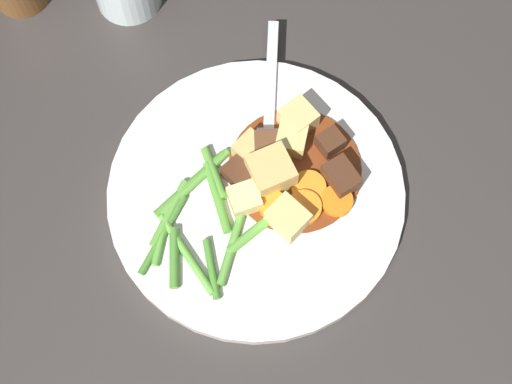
{
  "coord_description": "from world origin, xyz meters",
  "views": [
    {
      "loc": [
        -0.17,
        -0.17,
        0.67
      ],
      "look_at": [
        0.0,
        0.0,
        0.01
      ],
      "focal_mm": 54.08,
      "sensor_mm": 36.0,
      "label": 1
    }
  ],
  "objects_px": {
    "potato_chunk_0": "(298,119)",
    "meat_chunk_2": "(330,143)",
    "carrot_slice_0": "(308,188)",
    "potato_chunk_1": "(246,200)",
    "meat_chunk_3": "(239,174)",
    "carrot_slice_2": "(270,207)",
    "potato_chunk_2": "(253,152)",
    "carrot_slice_3": "(304,208)",
    "dinner_plate": "(256,195)",
    "carrot_slice_1": "(337,201)",
    "fork": "(270,108)",
    "potato_chunk_5": "(275,176)",
    "potato_chunk_4": "(292,139)",
    "potato_chunk_3": "(291,215)",
    "meat_chunk_0": "(341,177)",
    "meat_chunk_1": "(267,145)"
  },
  "relations": [
    {
      "from": "potato_chunk_0",
      "to": "meat_chunk_2",
      "type": "bearing_deg",
      "value": -83.2
    },
    {
      "from": "carrot_slice_0",
      "to": "potato_chunk_1",
      "type": "bearing_deg",
      "value": 149.55
    },
    {
      "from": "meat_chunk_3",
      "to": "carrot_slice_2",
      "type": "bearing_deg",
      "value": -91.89
    },
    {
      "from": "carrot_slice_0",
      "to": "carrot_slice_2",
      "type": "relative_size",
      "value": 1.25
    },
    {
      "from": "potato_chunk_2",
      "to": "meat_chunk_2",
      "type": "xyz_separation_m",
      "value": [
        0.06,
        -0.04,
        -0.0
      ]
    },
    {
      "from": "potato_chunk_0",
      "to": "potato_chunk_1",
      "type": "xyz_separation_m",
      "value": [
        -0.09,
        -0.02,
        -0.0
      ]
    },
    {
      "from": "carrot_slice_0",
      "to": "carrot_slice_3",
      "type": "xyz_separation_m",
      "value": [
        -0.02,
        -0.01,
        0.0
      ]
    },
    {
      "from": "dinner_plate",
      "to": "carrot_slice_1",
      "type": "xyz_separation_m",
      "value": [
        0.04,
        -0.06,
        0.01
      ]
    },
    {
      "from": "potato_chunk_0",
      "to": "fork",
      "type": "distance_m",
      "value": 0.03
    },
    {
      "from": "carrot_slice_1",
      "to": "potato_chunk_5",
      "type": "distance_m",
      "value": 0.06
    },
    {
      "from": "meat_chunk_2",
      "to": "carrot_slice_2",
      "type": "bearing_deg",
      "value": -176.46
    },
    {
      "from": "carrot_slice_1",
      "to": "potato_chunk_4",
      "type": "height_order",
      "value": "potato_chunk_4"
    },
    {
      "from": "potato_chunk_1",
      "to": "potato_chunk_4",
      "type": "distance_m",
      "value": 0.07
    },
    {
      "from": "carrot_slice_3",
      "to": "potato_chunk_0",
      "type": "bearing_deg",
      "value": 48.32
    },
    {
      "from": "dinner_plate",
      "to": "carrot_slice_2",
      "type": "relative_size",
      "value": 10.68
    },
    {
      "from": "potato_chunk_3",
      "to": "carrot_slice_2",
      "type": "bearing_deg",
      "value": 109.03
    },
    {
      "from": "carrot_slice_3",
      "to": "fork",
      "type": "height_order",
      "value": "carrot_slice_3"
    },
    {
      "from": "fork",
      "to": "potato_chunk_0",
      "type": "bearing_deg",
      "value": -76.02
    },
    {
      "from": "carrot_slice_1",
      "to": "carrot_slice_2",
      "type": "height_order",
      "value": "carrot_slice_2"
    },
    {
      "from": "meat_chunk_0",
      "to": "fork",
      "type": "distance_m",
      "value": 0.1
    },
    {
      "from": "dinner_plate",
      "to": "meat_chunk_3",
      "type": "xyz_separation_m",
      "value": [
        -0.0,
        0.02,
        0.02
      ]
    },
    {
      "from": "dinner_plate",
      "to": "meat_chunk_3",
      "type": "bearing_deg",
      "value": 93.4
    },
    {
      "from": "carrot_slice_2",
      "to": "potato_chunk_1",
      "type": "xyz_separation_m",
      "value": [
        -0.01,
        0.02,
        0.0
      ]
    },
    {
      "from": "meat_chunk_0",
      "to": "meat_chunk_3",
      "type": "height_order",
      "value": "meat_chunk_0"
    },
    {
      "from": "potato_chunk_0",
      "to": "meat_chunk_0",
      "type": "relative_size",
      "value": 0.9
    },
    {
      "from": "potato_chunk_1",
      "to": "potato_chunk_2",
      "type": "distance_m",
      "value": 0.05
    },
    {
      "from": "meat_chunk_0",
      "to": "meat_chunk_2",
      "type": "height_order",
      "value": "meat_chunk_0"
    },
    {
      "from": "potato_chunk_4",
      "to": "meat_chunk_3",
      "type": "relative_size",
      "value": 1.12
    },
    {
      "from": "potato_chunk_2",
      "to": "carrot_slice_0",
      "type": "bearing_deg",
      "value": -77.14
    },
    {
      "from": "potato_chunk_2",
      "to": "potato_chunk_4",
      "type": "height_order",
      "value": "same"
    },
    {
      "from": "meat_chunk_1",
      "to": "potato_chunk_2",
      "type": "bearing_deg",
      "value": 163.32
    },
    {
      "from": "potato_chunk_1",
      "to": "meat_chunk_0",
      "type": "distance_m",
      "value": 0.09
    },
    {
      "from": "carrot_slice_0",
      "to": "potato_chunk_4",
      "type": "distance_m",
      "value": 0.05
    },
    {
      "from": "dinner_plate",
      "to": "meat_chunk_1",
      "type": "relative_size",
      "value": 11.64
    },
    {
      "from": "carrot_slice_1",
      "to": "meat_chunk_2",
      "type": "distance_m",
      "value": 0.05
    },
    {
      "from": "carrot_slice_1",
      "to": "potato_chunk_4",
      "type": "relative_size",
      "value": 0.98
    },
    {
      "from": "meat_chunk_3",
      "to": "fork",
      "type": "xyz_separation_m",
      "value": [
        0.07,
        0.03,
        -0.01
      ]
    },
    {
      "from": "carrot_slice_2",
      "to": "carrot_slice_3",
      "type": "xyz_separation_m",
      "value": [
        0.02,
        -0.02,
        -0.0
      ]
    },
    {
      "from": "potato_chunk_3",
      "to": "meat_chunk_1",
      "type": "xyz_separation_m",
      "value": [
        0.03,
        0.06,
        -0.0
      ]
    },
    {
      "from": "potato_chunk_0",
      "to": "carrot_slice_3",
      "type": "bearing_deg",
      "value": -131.68
    },
    {
      "from": "dinner_plate",
      "to": "potato_chunk_1",
      "type": "relative_size",
      "value": 10.2
    },
    {
      "from": "carrot_slice_1",
      "to": "meat_chunk_0",
      "type": "distance_m",
      "value": 0.02
    },
    {
      "from": "potato_chunk_2",
      "to": "potato_chunk_3",
      "type": "height_order",
      "value": "potato_chunk_3"
    },
    {
      "from": "potato_chunk_1",
      "to": "carrot_slice_3",
      "type": "bearing_deg",
      "value": -50.95
    },
    {
      "from": "carrot_slice_1",
      "to": "fork",
      "type": "bearing_deg",
      "value": 78.07
    },
    {
      "from": "potato_chunk_4",
      "to": "fork",
      "type": "xyz_separation_m",
      "value": [
        0.01,
        0.04,
        -0.01
      ]
    },
    {
      "from": "dinner_plate",
      "to": "meat_chunk_2",
      "type": "height_order",
      "value": "meat_chunk_2"
    },
    {
      "from": "carrot_slice_3",
      "to": "meat_chunk_0",
      "type": "xyz_separation_m",
      "value": [
        0.04,
        -0.0,
        0.01
      ]
    },
    {
      "from": "meat_chunk_2",
      "to": "fork",
      "type": "bearing_deg",
      "value": 100.03
    },
    {
      "from": "meat_chunk_0",
      "to": "potato_chunk_5",
      "type": "bearing_deg",
      "value": 135.95
    }
  ]
}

